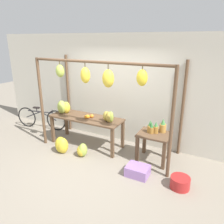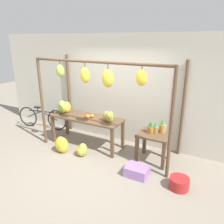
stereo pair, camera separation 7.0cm
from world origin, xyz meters
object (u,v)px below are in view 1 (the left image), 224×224
(banana_pile_ground_right, at_px, (82,150))
(papaya_pile, at_px, (108,117))
(parked_bicycle, at_px, (41,118))
(banana_pile_ground_left, at_px, (62,145))
(orange_pile, at_px, (88,116))
(fruit_crate_white, at_px, (138,171))
(pineapple_cluster, at_px, (156,127))
(blue_bucket, at_px, (180,183))
(banana_pile_on_table, at_px, (64,107))

(banana_pile_ground_right, bearing_deg, papaya_pile, 50.43)
(parked_bicycle, bearing_deg, banana_pile_ground_left, -30.51)
(orange_pile, bearing_deg, banana_pile_ground_right, -74.97)
(papaya_pile, bearing_deg, orange_pile, -179.98)
(fruit_crate_white, distance_m, parked_bicycle, 3.68)
(fruit_crate_white, xyz_separation_m, parked_bicycle, (-3.55, 0.95, 0.23))
(banana_pile_ground_left, bearing_deg, parked_bicycle, 149.49)
(banana_pile_ground_left, relative_size, banana_pile_ground_right, 1.28)
(pineapple_cluster, distance_m, blue_bucket, 1.27)
(parked_bicycle, bearing_deg, banana_pile_on_table, -13.05)
(orange_pile, distance_m, banana_pile_ground_right, 0.85)
(banana_pile_ground_left, xyz_separation_m, parked_bicycle, (-1.56, 0.92, 0.14))
(banana_pile_on_table, bearing_deg, pineapple_cluster, 2.38)
(banana_pile_on_table, xyz_separation_m, banana_pile_ground_right, (0.92, -0.56, -0.78))
(banana_pile_ground_left, bearing_deg, pineapple_cluster, 19.61)
(banana_pile_on_table, bearing_deg, parked_bicycle, 166.95)
(banana_pile_ground_right, relative_size, papaya_pile, 1.07)
(banana_pile_ground_left, height_order, parked_bicycle, parked_bicycle)
(banana_pile_ground_left, height_order, banana_pile_ground_right, banana_pile_ground_left)
(banana_pile_ground_left, relative_size, parked_bicycle, 0.26)
(orange_pile, bearing_deg, papaya_pile, 0.02)
(banana_pile_on_table, bearing_deg, banana_pile_ground_right, -31.30)
(pineapple_cluster, relative_size, papaya_pile, 1.24)
(banana_pile_on_table, relative_size, parked_bicycle, 0.24)
(pineapple_cluster, xyz_separation_m, papaya_pile, (-1.13, -0.14, 0.11))
(fruit_crate_white, bearing_deg, papaya_pile, 147.83)
(banana_pile_ground_left, distance_m, parked_bicycle, 1.82)
(papaya_pile, bearing_deg, banana_pile_on_table, 178.30)
(blue_bucket, bearing_deg, banana_pile_ground_right, 176.88)
(banana_pile_on_table, height_order, parked_bicycle, banana_pile_on_table)
(orange_pile, distance_m, banana_pile_ground_left, 0.95)
(banana_pile_ground_left, xyz_separation_m, blue_bucket, (2.83, -0.04, -0.09))
(pineapple_cluster, xyz_separation_m, blue_bucket, (0.73, -0.79, -0.68))
(banana_pile_on_table, xyz_separation_m, parked_bicycle, (-1.19, 0.27, -0.60))
(pineapple_cluster, bearing_deg, banana_pile_on_table, -177.62)
(orange_pile, distance_m, parked_bicycle, 2.05)
(orange_pile, relative_size, banana_pile_ground_left, 0.46)
(fruit_crate_white, xyz_separation_m, papaya_pile, (-1.01, 0.64, 0.80))
(pineapple_cluster, distance_m, parked_bicycle, 3.69)
(banana_pile_on_table, distance_m, parked_bicycle, 1.36)
(banana_pile_on_table, relative_size, papaya_pile, 1.26)
(blue_bucket, xyz_separation_m, papaya_pile, (-1.86, 0.64, 0.79))
(pineapple_cluster, bearing_deg, papaya_pile, -172.77)
(banana_pile_ground_right, xyz_separation_m, fruit_crate_white, (1.44, -0.12, -0.05))
(banana_pile_ground_left, xyz_separation_m, banana_pile_ground_right, (0.54, 0.09, -0.05))
(banana_pile_ground_left, distance_m, fruit_crate_white, 1.99)
(banana_pile_ground_left, height_order, blue_bucket, banana_pile_ground_left)
(banana_pile_on_table, xyz_separation_m, fruit_crate_white, (2.36, -0.68, -0.83))
(pineapple_cluster, height_order, fruit_crate_white, pineapple_cluster)
(fruit_crate_white, height_order, parked_bicycle, parked_bicycle)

